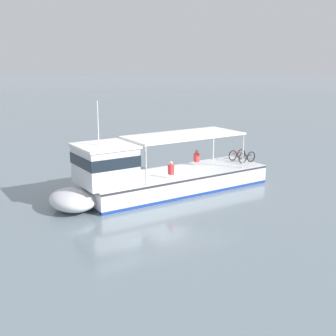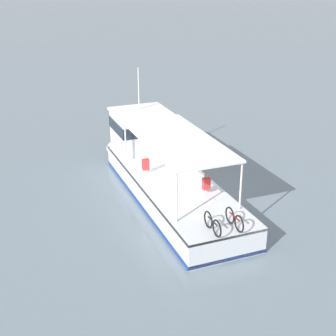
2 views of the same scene
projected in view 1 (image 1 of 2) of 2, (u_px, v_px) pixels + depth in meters
name	position (u px, v px, depth m)	size (l,w,h in m)	color
ground_plane	(163.00, 191.00, 24.42)	(400.00, 400.00, 0.00)	slate
ferry_main	(152.00, 177.00, 23.40)	(13.06, 6.50, 5.32)	silver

